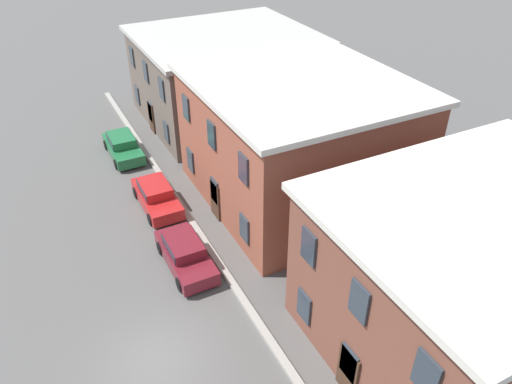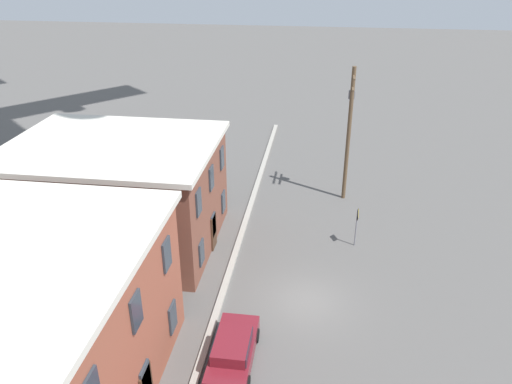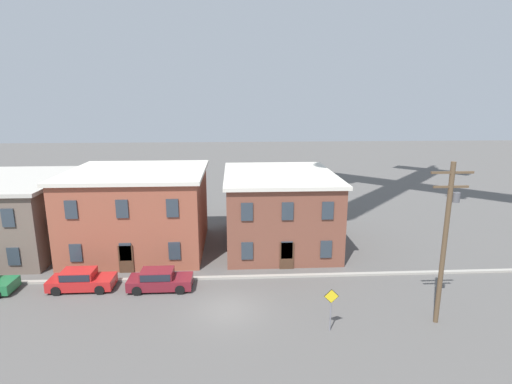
{
  "view_description": "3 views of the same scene",
  "coord_description": "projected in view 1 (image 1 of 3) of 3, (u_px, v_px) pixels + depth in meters",
  "views": [
    {
      "loc": [
        13.18,
        -2.22,
        16.65
      ],
      "look_at": [
        -1.93,
        5.45,
        5.31
      ],
      "focal_mm": 35.0,
      "sensor_mm": 36.0,
      "label": 1
    },
    {
      "loc": [
        -21.19,
        -0.25,
        16.82
      ],
      "look_at": [
        -0.47,
        2.63,
        6.46
      ],
      "focal_mm": 35.0,
      "sensor_mm": 36.0,
      "label": 2
    },
    {
      "loc": [
        0.48,
        -22.98,
        13.05
      ],
      "look_at": [
        1.93,
        3.05,
        6.92
      ],
      "focal_mm": 28.0,
      "sensor_mm": 36.0,
      "label": 3
    }
  ],
  "objects": [
    {
      "name": "apartment_corner",
      "position": [
        226.0,
        76.0,
        37.09
      ],
      "size": [
        11.0,
        12.34,
        6.34
      ],
      "color": "#66564C",
      "rests_on": "ground_plane"
    },
    {
      "name": "car_maroon",
      "position": [
        185.0,
        253.0,
        24.18
      ],
      "size": [
        4.4,
        1.92,
        1.43
      ],
      "color": "maroon",
      "rests_on": "ground_plane"
    },
    {
      "name": "kerb_strip",
      "position": [
        257.0,
        320.0,
        21.51
      ],
      "size": [
        56.0,
        0.36,
        0.16
      ],
      "primitive_type": "cube",
      "color": "#9E998E",
      "rests_on": "ground_plane"
    },
    {
      "name": "apartment_far",
      "position": [
        479.0,
        277.0,
        19.13
      ],
      "size": [
        9.75,
        12.11,
        6.58
      ],
      "color": "brown",
      "rests_on": "ground_plane"
    },
    {
      "name": "car_red",
      "position": [
        156.0,
        195.0,
        28.34
      ],
      "size": [
        4.4,
        1.92,
        1.43
      ],
      "color": "#B21E1E",
      "rests_on": "ground_plane"
    },
    {
      "name": "apartment_midblock",
      "position": [
        298.0,
        140.0,
        27.87
      ],
      "size": [
        11.57,
        10.69,
        7.08
      ],
      "color": "brown",
      "rests_on": "ground_plane"
    },
    {
      "name": "car_green",
      "position": [
        123.0,
        145.0,
        33.21
      ],
      "size": [
        4.4,
        1.92,
        1.43
      ],
      "color": "#1E6638",
      "rests_on": "ground_plane"
    },
    {
      "name": "ground_plane",
      "position": [
        156.0,
        361.0,
        19.86
      ],
      "size": [
        200.0,
        200.0,
        0.0
      ],
      "primitive_type": "plane",
      "color": "#565451"
    }
  ]
}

